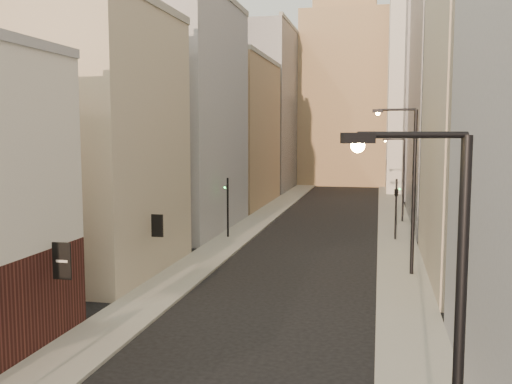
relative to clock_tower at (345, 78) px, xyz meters
name	(u,v)px	position (x,y,z in m)	size (l,w,h in m)	color
sidewalk_left	(272,211)	(-5.50, -37.00, -17.56)	(3.00, 140.00, 0.15)	gray
sidewalk_right	(393,214)	(7.50, -37.00, -17.56)	(3.00, 140.00, 0.15)	gray
left_bldg_beige	(96,144)	(-11.00, -66.00, -9.63)	(8.00, 12.00, 16.00)	#B9A98F
left_bldg_grey	(183,117)	(-11.00, -50.00, -7.63)	(8.00, 16.00, 20.00)	#98979D
left_bldg_tan	(234,134)	(-11.00, -32.00, -9.13)	(8.00, 18.00, 17.00)	#A3835E
left_bldg_wingrid	(267,110)	(-11.00, -12.00, -5.63)	(8.00, 20.00, 24.00)	gray
right_bldg_beige	(502,110)	(13.00, -62.00, -7.63)	(8.00, 16.00, 20.00)	#B9A98F
right_bldg_wingrid	(459,85)	(13.00, -42.00, -4.63)	(8.00, 20.00, 26.00)	gray
highrise	(481,6)	(19.00, -14.00, 8.02)	(21.00, 23.00, 51.20)	gray
clock_tower	(345,78)	(0.00, 0.00, 0.00)	(14.00, 14.00, 44.90)	#A3835E
white_tower	(418,61)	(11.00, -14.00, 0.97)	(8.00, 8.00, 41.50)	silver
streetlamp_near	(447,348)	(7.22, -88.09, -12.64)	(2.17, 1.03, 8.74)	black
streetlamp_mid	(410,181)	(7.79, -63.02, -11.86)	(2.64, 0.58, 10.10)	black
streetlamp_far	(401,175)	(8.08, -42.18, -13.03)	(2.12, 0.30, 8.07)	black
traffic_light_left	(228,197)	(-6.04, -53.55, -14.21)	(0.51, 0.37, 5.00)	black
traffic_light_right	(396,195)	(7.38, -51.79, -13.89)	(0.64, 0.62, 5.00)	black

